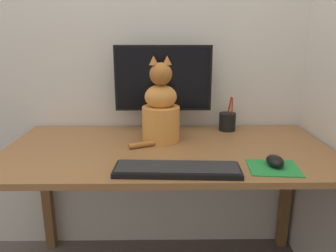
% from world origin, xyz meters
% --- Properties ---
extents(wall_back, '(7.00, 0.04, 2.50)m').
position_xyz_m(wall_back, '(0.00, 0.39, 1.25)').
color(wall_back, beige).
rests_on(wall_back, ground_plane).
extents(desk, '(1.44, 0.72, 0.72)m').
position_xyz_m(desk, '(0.00, 0.00, 0.63)').
color(desk, brown).
rests_on(desk, ground_plane).
extents(monitor, '(0.48, 0.17, 0.43)m').
position_xyz_m(monitor, '(-0.02, 0.27, 0.97)').
color(monitor, black).
rests_on(monitor, desk).
extents(keyboard, '(0.46, 0.16, 0.02)m').
position_xyz_m(keyboard, '(0.03, -0.27, 0.74)').
color(keyboard, black).
rests_on(keyboard, desk).
extents(mousepad_right, '(0.20, 0.18, 0.00)m').
position_xyz_m(mousepad_right, '(0.39, -0.24, 0.73)').
color(mousepad_right, '#238438').
rests_on(mousepad_right, desk).
extents(computer_mouse_right, '(0.06, 0.10, 0.04)m').
position_xyz_m(computer_mouse_right, '(0.40, -0.22, 0.75)').
color(computer_mouse_right, black).
rests_on(computer_mouse_right, mousepad_right).
extents(cat, '(0.24, 0.23, 0.39)m').
position_xyz_m(cat, '(-0.03, 0.10, 0.87)').
color(cat, '#D6893D').
rests_on(cat, desk).
extents(pen_cup, '(0.09, 0.09, 0.18)m').
position_xyz_m(pen_cup, '(0.31, 0.27, 0.77)').
color(pen_cup, black).
rests_on(pen_cup, desk).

